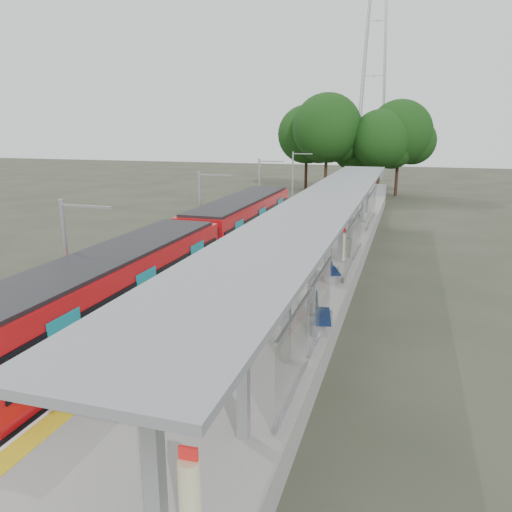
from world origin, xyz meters
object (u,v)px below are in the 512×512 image
(bench_far, at_px, (356,214))
(litter_bin, at_px, (347,248))
(bench_near, at_px, (320,313))
(info_pillar_near, at_px, (190,497))
(train, at_px, (194,250))
(info_pillar_far, at_px, (342,246))
(bench_mid, at_px, (331,268))

(bench_far, bearing_deg, litter_bin, -96.00)
(bench_near, distance_m, info_pillar_near, 9.58)
(train, xyz_separation_m, info_pillar_near, (6.51, -14.95, -0.30))
(bench_near, xyz_separation_m, litter_bin, (-0.36, 10.39, -0.10))
(bench_near, height_order, info_pillar_far, info_pillar_far)
(info_pillar_far, distance_m, litter_bin, 0.84)
(bench_near, distance_m, bench_far, 21.76)
(bench_far, relative_size, litter_bin, 1.34)
(bench_far, distance_m, info_pillar_near, 31.30)
(bench_near, bearing_deg, bench_far, 81.50)
(bench_far, bearing_deg, train, -119.67)
(train, height_order, info_pillar_far, train)
(info_pillar_near, bearing_deg, train, 111.19)
(bench_mid, distance_m, info_pillar_far, 3.73)
(info_pillar_near, relative_size, litter_bin, 1.69)
(bench_near, height_order, litter_bin, bench_near)
(bench_mid, xyz_separation_m, info_pillar_far, (0.01, 3.73, 0.21))
(info_pillar_near, bearing_deg, bench_near, 84.31)
(litter_bin, bearing_deg, bench_near, -88.02)
(info_pillar_far, bearing_deg, bench_far, 96.48)
(train, relative_size, info_pillar_near, 16.00)
(info_pillar_near, relative_size, info_pillar_far, 0.98)
(bench_near, relative_size, litter_bin, 1.71)
(info_pillar_near, bearing_deg, bench_far, 88.51)
(bench_near, bearing_deg, info_pillar_far, 81.91)
(bench_far, xyz_separation_m, info_pillar_far, (0.51, -12.13, 0.28))
(info_pillar_near, xyz_separation_m, info_pillar_far, (0.04, 19.17, 0.01))
(train, distance_m, bench_mid, 6.58)
(bench_mid, bearing_deg, litter_bin, 67.89)
(bench_mid, relative_size, litter_bin, 1.57)
(bench_mid, xyz_separation_m, litter_bin, (0.17, 4.51, -0.04))
(train, bearing_deg, bench_far, 69.71)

